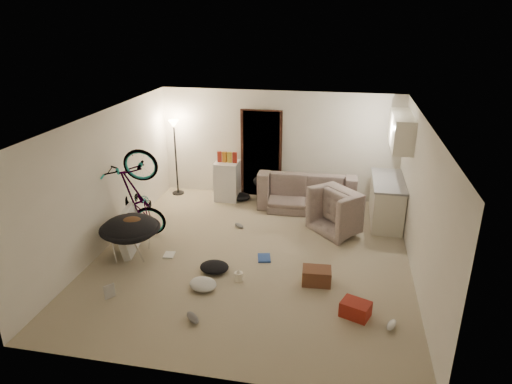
% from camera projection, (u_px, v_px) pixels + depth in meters
% --- Properties ---
extents(floor, '(5.50, 6.00, 0.02)m').
position_uv_depth(floor, '(253.00, 256.00, 8.26)').
color(floor, '#B6A98C').
rests_on(floor, ground).
extents(ceiling, '(5.50, 6.00, 0.02)m').
position_uv_depth(ceiling, '(253.00, 119.00, 7.34)').
color(ceiling, white).
rests_on(ceiling, wall_back).
extents(wall_back, '(5.50, 0.02, 2.50)m').
position_uv_depth(wall_back, '(279.00, 145.00, 10.55)').
color(wall_back, white).
rests_on(wall_back, floor).
extents(wall_front, '(5.50, 0.02, 2.50)m').
position_uv_depth(wall_front, '(199.00, 289.00, 5.05)').
color(wall_front, white).
rests_on(wall_front, floor).
extents(wall_left, '(0.02, 6.00, 2.50)m').
position_uv_depth(wall_left, '(104.00, 181.00, 8.29)').
color(wall_left, white).
rests_on(wall_left, floor).
extents(wall_right, '(0.02, 6.00, 2.50)m').
position_uv_depth(wall_right, '(421.00, 204.00, 7.30)').
color(wall_right, white).
rests_on(wall_right, floor).
extents(doorway, '(0.85, 0.10, 2.04)m').
position_uv_depth(doorway, '(261.00, 154.00, 10.67)').
color(doorway, black).
rests_on(doorway, floor).
extents(door_trim, '(0.97, 0.04, 2.10)m').
position_uv_depth(door_trim, '(261.00, 154.00, 10.64)').
color(door_trim, '#351A12').
rests_on(door_trim, floor).
extents(floor_lamp, '(0.28, 0.28, 1.81)m').
position_uv_depth(floor_lamp, '(175.00, 141.00, 10.63)').
color(floor_lamp, black).
rests_on(floor_lamp, floor).
extents(kitchen_counter, '(0.60, 1.50, 0.88)m').
position_uv_depth(kitchen_counter, '(386.00, 202.00, 9.48)').
color(kitchen_counter, silver).
rests_on(kitchen_counter, floor).
extents(counter_top, '(0.64, 1.54, 0.04)m').
position_uv_depth(counter_top, '(389.00, 181.00, 9.32)').
color(counter_top, gray).
rests_on(counter_top, kitchen_counter).
extents(kitchen_uppers, '(0.38, 1.40, 0.65)m').
position_uv_depth(kitchen_uppers, '(401.00, 131.00, 8.91)').
color(kitchen_uppers, silver).
rests_on(kitchen_uppers, wall_right).
extents(sofa, '(2.16, 0.89, 0.63)m').
position_uv_depth(sofa, '(307.00, 194.00, 10.25)').
color(sofa, '#3B423A').
rests_on(sofa, floor).
extents(armchair, '(1.34, 1.35, 0.66)m').
position_uv_depth(armchair, '(347.00, 214.00, 9.18)').
color(armchair, '#3B423A').
rests_on(armchair, floor).
extents(bicycle, '(1.96, 1.05, 1.08)m').
position_uv_depth(bicycle, '(139.00, 214.00, 8.75)').
color(bicycle, black).
rests_on(bicycle, floor).
extents(book_asset, '(0.29, 0.28, 0.02)m').
position_uv_depth(book_asset, '(105.00, 299.00, 6.98)').
color(book_asset, maroon).
rests_on(book_asset, floor).
extents(mini_fridge, '(0.54, 0.54, 0.91)m').
position_uv_depth(mini_fridge, '(227.00, 181.00, 10.62)').
color(mini_fridge, white).
rests_on(mini_fridge, floor).
extents(snack_box_0, '(0.12, 0.10, 0.30)m').
position_uv_depth(snack_box_0, '(220.00, 158.00, 10.45)').
color(snack_box_0, maroon).
rests_on(snack_box_0, mini_fridge).
extents(snack_box_1, '(0.11, 0.08, 0.30)m').
position_uv_depth(snack_box_1, '(225.00, 158.00, 10.43)').
color(snack_box_1, '#B96E17').
rests_on(snack_box_1, mini_fridge).
extents(snack_box_2, '(0.11, 0.08, 0.30)m').
position_uv_depth(snack_box_2, '(230.00, 159.00, 10.41)').
color(snack_box_2, gold).
rests_on(snack_box_2, mini_fridge).
extents(snack_box_3, '(0.10, 0.08, 0.30)m').
position_uv_depth(snack_box_3, '(235.00, 159.00, 10.39)').
color(snack_box_3, maroon).
rests_on(snack_box_3, mini_fridge).
extents(saucer_chair, '(1.07, 1.07, 0.76)m').
position_uv_depth(saucer_chair, '(131.00, 233.00, 8.10)').
color(saucer_chair, silver).
rests_on(saucer_chair, floor).
extents(hoodie, '(0.61, 0.57, 0.22)m').
position_uv_depth(hoodie, '(131.00, 224.00, 7.98)').
color(hoodie, '#4D2F1A').
rests_on(hoodie, saucer_chair).
extents(sofa_drape, '(0.60, 0.51, 0.28)m').
position_uv_depth(sofa_drape, '(265.00, 181.00, 10.33)').
color(sofa_drape, black).
rests_on(sofa_drape, sofa).
extents(tv_box, '(0.45, 1.12, 0.73)m').
position_uv_depth(tv_box, '(130.00, 230.00, 8.44)').
color(tv_box, silver).
rests_on(tv_box, floor).
extents(drink_case_a, '(0.48, 0.36, 0.26)m').
position_uv_depth(drink_case_a, '(317.00, 276.00, 7.37)').
color(drink_case_a, brown).
rests_on(drink_case_a, floor).
extents(drink_case_b, '(0.48, 0.42, 0.23)m').
position_uv_depth(drink_case_b, '(355.00, 309.00, 6.58)').
color(drink_case_b, maroon).
rests_on(drink_case_b, floor).
extents(juicer, '(0.14, 0.14, 0.20)m').
position_uv_depth(juicer, '(239.00, 276.00, 7.47)').
color(juicer, white).
rests_on(juicer, floor).
extents(newspaper, '(0.62, 0.67, 0.01)m').
position_uv_depth(newspaper, '(309.00, 212.00, 10.05)').
color(newspaper, beige).
rests_on(newspaper, floor).
extents(book_blue, '(0.28, 0.34, 0.03)m').
position_uv_depth(book_blue, '(264.00, 258.00, 8.15)').
color(book_blue, '#2D4FA3').
rests_on(book_blue, floor).
extents(book_white, '(0.21, 0.26, 0.02)m').
position_uv_depth(book_white, '(169.00, 255.00, 8.27)').
color(book_white, silver).
rests_on(book_white, floor).
extents(shoe_1, '(0.25, 0.22, 0.09)m').
position_uv_depth(shoe_1, '(239.00, 226.00, 9.32)').
color(shoe_1, slate).
rests_on(shoe_1, floor).
extents(shoe_3, '(0.29, 0.29, 0.11)m').
position_uv_depth(shoe_3, '(193.00, 318.00, 6.49)').
color(shoe_3, slate).
rests_on(shoe_3, floor).
extents(shoe_4, '(0.20, 0.28, 0.10)m').
position_uv_depth(shoe_4, '(392.00, 325.00, 6.35)').
color(shoe_4, white).
rests_on(shoe_4, floor).
extents(clothes_lump_a, '(0.50, 0.43, 0.16)m').
position_uv_depth(clothes_lump_a, '(214.00, 267.00, 7.74)').
color(clothes_lump_a, black).
rests_on(clothes_lump_a, floor).
extents(clothes_lump_b, '(0.57, 0.52, 0.15)m').
position_uv_depth(clothes_lump_b, '(240.00, 197.00, 10.71)').
color(clothes_lump_b, black).
rests_on(clothes_lump_b, floor).
extents(clothes_lump_c, '(0.59, 0.56, 0.14)m').
position_uv_depth(clothes_lump_c, '(203.00, 284.00, 7.26)').
color(clothes_lump_c, silver).
rests_on(clothes_lump_c, floor).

